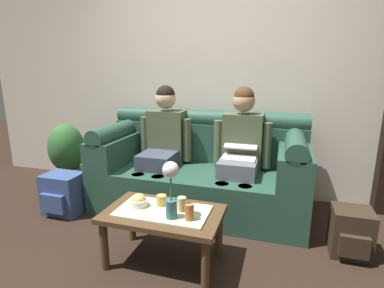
# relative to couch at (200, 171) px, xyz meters

# --- Properties ---
(ground_plane) EXTENTS (14.00, 14.00, 0.00)m
(ground_plane) POSITION_rel_couch_xyz_m (-0.00, -1.17, -0.37)
(ground_plane) COLOR black
(back_wall_patterned) EXTENTS (6.00, 0.12, 2.90)m
(back_wall_patterned) POSITION_rel_couch_xyz_m (-0.00, 0.53, 1.08)
(back_wall_patterned) COLOR beige
(back_wall_patterned) RESTS_ON ground_plane
(couch) EXTENTS (2.05, 0.88, 0.96)m
(couch) POSITION_rel_couch_xyz_m (0.00, 0.00, 0.00)
(couch) COLOR #234738
(couch) RESTS_ON ground_plane
(person_left) EXTENTS (0.56, 0.67, 1.22)m
(person_left) POSITION_rel_couch_xyz_m (-0.40, -0.00, 0.28)
(person_left) COLOR #383D4C
(person_left) RESTS_ON ground_plane
(person_right) EXTENTS (0.56, 0.67, 1.22)m
(person_right) POSITION_rel_couch_xyz_m (0.40, -0.00, 0.28)
(person_right) COLOR #595B66
(person_right) RESTS_ON ground_plane
(coffee_table) EXTENTS (0.83, 0.50, 0.41)m
(coffee_table) POSITION_rel_couch_xyz_m (-0.00, -0.98, -0.03)
(coffee_table) COLOR #47331E
(coffee_table) RESTS_ON ground_plane
(flower_vase) EXTENTS (0.11, 0.11, 0.39)m
(flower_vase) POSITION_rel_couch_xyz_m (0.10, -1.07, 0.27)
(flower_vase) COLOR #336672
(flower_vase) RESTS_ON coffee_table
(snack_bowl) EXTENTS (0.13, 0.13, 0.10)m
(snack_bowl) POSITION_rel_couch_xyz_m (-0.19, -0.97, 0.07)
(snack_bowl) COLOR silver
(snack_bowl) RESTS_ON coffee_table
(cup_near_left) EXTENTS (0.07, 0.07, 0.08)m
(cup_near_left) POSITION_rel_couch_xyz_m (-0.04, -0.91, 0.07)
(cup_near_left) COLOR gold
(cup_near_left) RESTS_ON coffee_table
(cup_near_right) EXTENTS (0.06, 0.06, 0.11)m
(cup_near_right) POSITION_rel_couch_xyz_m (0.22, -1.06, 0.09)
(cup_near_right) COLOR #B26633
(cup_near_right) RESTS_ON coffee_table
(cup_far_center) EXTENTS (0.06, 0.06, 0.10)m
(cup_far_center) POSITION_rel_couch_xyz_m (0.13, -0.95, 0.08)
(cup_far_center) COLOR #DBB77A
(cup_far_center) RESTS_ON coffee_table
(backpack_right) EXTENTS (0.28, 0.30, 0.36)m
(backpack_right) POSITION_rel_couch_xyz_m (1.31, -0.48, -0.20)
(backpack_right) COLOR #2D2319
(backpack_right) RESTS_ON ground_plane
(backpack_left) EXTENTS (0.36, 0.31, 0.40)m
(backpack_left) POSITION_rel_couch_xyz_m (-1.23, -0.55, -0.18)
(backpack_left) COLOR #33477A
(backpack_left) RESTS_ON ground_plane
(potted_plant) EXTENTS (0.40, 0.40, 0.78)m
(potted_plant) POSITION_rel_couch_xyz_m (-1.60, -0.02, 0.06)
(potted_plant) COLOR brown
(potted_plant) RESTS_ON ground_plane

